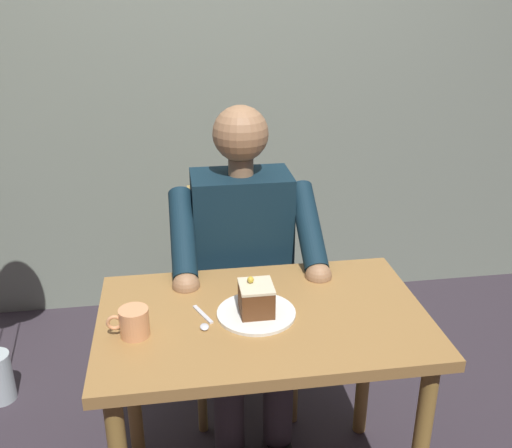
# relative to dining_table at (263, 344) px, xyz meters

# --- Properties ---
(cafe_rear_panel) EXTENTS (6.40, 0.12, 3.00)m
(cafe_rear_panel) POSITION_rel_dining_table_xyz_m (0.00, -1.42, 0.88)
(cafe_rear_panel) COLOR gray
(cafe_rear_panel) RESTS_ON ground
(dining_table) EXTENTS (0.98, 0.61, 0.72)m
(dining_table) POSITION_rel_dining_table_xyz_m (0.00, 0.00, 0.00)
(dining_table) COLOR olive
(dining_table) RESTS_ON ground
(chair) EXTENTS (0.42, 0.42, 0.89)m
(chair) POSITION_rel_dining_table_xyz_m (0.00, -0.60, -0.13)
(chair) COLOR olive
(chair) RESTS_ON ground
(seated_person) EXTENTS (0.53, 0.58, 1.25)m
(seated_person) POSITION_rel_dining_table_xyz_m (-0.00, -0.42, 0.02)
(seated_person) COLOR #0F2532
(seated_person) RESTS_ON ground
(dessert_plate) EXTENTS (0.23, 0.23, 0.01)m
(dessert_plate) POSITION_rel_dining_table_xyz_m (0.02, -0.00, 0.11)
(dessert_plate) COLOR white
(dessert_plate) RESTS_ON dining_table
(cake_slice) EXTENTS (0.10, 0.11, 0.11)m
(cake_slice) POSITION_rel_dining_table_xyz_m (0.02, -0.00, 0.16)
(cake_slice) COLOR brown
(cake_slice) RESTS_ON dessert_plate
(coffee_cup) EXTENTS (0.12, 0.08, 0.08)m
(coffee_cup) POSITION_rel_dining_table_xyz_m (0.37, 0.05, 0.15)
(coffee_cup) COLOR tan
(coffee_cup) RESTS_ON dining_table
(dessert_spoon) EXTENTS (0.06, 0.14, 0.01)m
(dessert_spoon) POSITION_rel_dining_table_xyz_m (0.18, 0.02, 0.11)
(dessert_spoon) COLOR silver
(dessert_spoon) RESTS_ON dining_table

